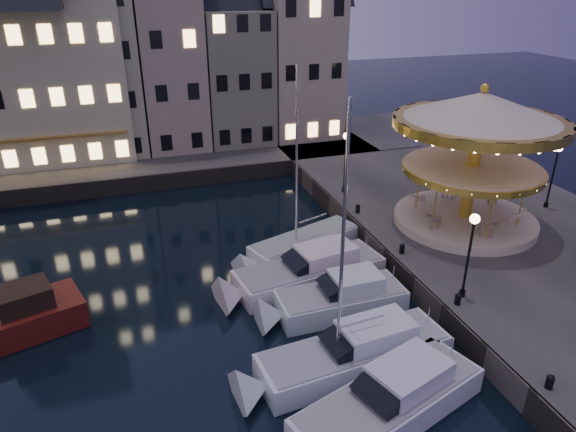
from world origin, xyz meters
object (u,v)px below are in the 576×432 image
object	(u,v)px
bollard_b	(458,298)
bollard_d	(358,208)
bollard_a	(550,381)
bollard_c	(402,248)
streetlamp_d	(555,167)
motorboat_e	(303,274)
carousel	(478,135)
motorboat_d	(333,301)
motorboat_c	(346,357)
streetlamp_c	(346,154)
motorboat_f	(297,248)
streetlamp_b	(471,244)
motorboat_b	(382,408)

from	to	relation	value
bollard_b	bollard_d	world-z (taller)	same
bollard_a	bollard_c	world-z (taller)	same
streetlamp_d	motorboat_e	size ratio (longest dim) A/B	0.46
bollard_c	carousel	world-z (taller)	carousel
bollard_c	streetlamp_d	bearing A→B (deg)	11.86
bollard_c	motorboat_d	bearing A→B (deg)	-156.29
bollard_c	motorboat_c	xyz separation A→B (m)	(-5.93, -6.02, -0.92)
motorboat_e	carousel	bearing A→B (deg)	7.56
motorboat_c	carousel	world-z (taller)	motorboat_c
motorboat_c	motorboat_e	distance (m)	6.69
streetlamp_c	bollard_d	size ratio (longest dim) A/B	7.32
streetlamp_c	carousel	xyz separation A→B (m)	(4.80, -6.92, 2.76)
streetlamp_d	motorboat_f	world-z (taller)	motorboat_f
streetlamp_b	bollard_c	distance (m)	5.14
motorboat_d	motorboat_f	world-z (taller)	motorboat_f
streetlamp_b	bollard_b	bearing A→B (deg)	-140.19
motorboat_b	motorboat_d	size ratio (longest dim) A/B	1.21
streetlamp_c	bollard_a	world-z (taller)	streetlamp_c
motorboat_c	motorboat_d	xyz separation A→B (m)	(1.06, 3.88, -0.04)
motorboat_b	motorboat_f	xyz separation A→B (m)	(1.17, 12.57, -0.12)
streetlamp_c	bollard_a	bearing A→B (deg)	-91.76
streetlamp_d	motorboat_f	distance (m)	16.95
bollard_c	motorboat_c	size ratio (longest dim) A/B	0.05
bollard_a	motorboat_d	world-z (taller)	motorboat_d
bollard_b	motorboat_c	bearing A→B (deg)	-170.26
motorboat_c	bollard_b	bearing A→B (deg)	9.74
bollard_b	bollard_d	xyz separation A→B (m)	(0.00, 10.50, 0.00)
motorboat_d	streetlamp_d	bearing A→B (deg)	15.46
streetlamp_b	motorboat_e	xyz separation A→B (m)	(-5.99, 5.15, -3.37)
bollard_a	carousel	bearing A→B (deg)	66.79
bollard_b	carousel	world-z (taller)	carousel
motorboat_f	bollard_b	bearing A→B (deg)	-61.76
streetlamp_b	bollard_a	xyz separation A→B (m)	(-0.60, -6.00, -2.41)
streetlamp_c	motorboat_e	distance (m)	10.82
motorboat_e	motorboat_d	bearing A→B (deg)	-79.46
bollard_d	motorboat_e	bearing A→B (deg)	-138.03
streetlamp_b	carousel	size ratio (longest dim) A/B	0.44
bollard_b	motorboat_e	world-z (taller)	motorboat_e
motorboat_b	streetlamp_d	bearing A→B (deg)	32.81
bollard_a	motorboat_c	xyz separation A→B (m)	(-5.93, 4.48, -0.92)
motorboat_b	motorboat_f	size ratio (longest dim) A/B	0.82
streetlamp_c	bollard_d	bearing A→B (deg)	-99.73
streetlamp_c	streetlamp_d	size ratio (longest dim) A/B	1.00
bollard_c	streetlamp_b	bearing A→B (deg)	-82.41
carousel	motorboat_c	bearing A→B (deg)	-144.43
carousel	bollard_d	bearing A→B (deg)	147.66
bollard_d	motorboat_d	world-z (taller)	motorboat_d
bollard_b	motorboat_c	distance (m)	6.09
streetlamp_d	bollard_d	xyz separation A→B (m)	(-11.90, 3.00, -2.41)
streetlamp_d	bollard_a	xyz separation A→B (m)	(-11.90, -13.00, -2.41)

